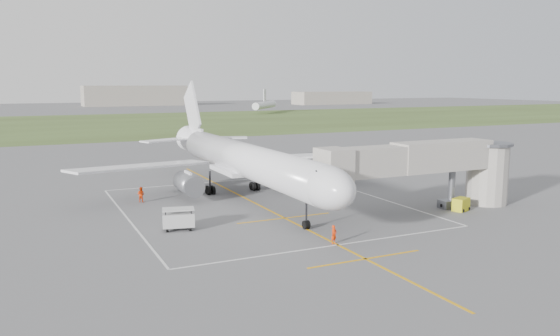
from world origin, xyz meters
name	(u,v)px	position (x,y,z in m)	size (l,w,h in m)	color
ground	(247,199)	(0.00, 0.00, 0.00)	(700.00, 700.00, 0.00)	#57575A
grass_strip	(99,124)	(0.00, 130.00, 0.01)	(700.00, 120.00, 0.02)	#3E4F22
apron_markings	(267,209)	(0.00, -5.82, 0.01)	(28.20, 60.00, 0.01)	orange
airliner	(244,160)	(0.00, 0.75, 4.39)	(38.93, 46.75, 13.52)	silver
jet_bridge	(436,165)	(15.72, -13.50, 4.74)	(23.40, 5.00, 7.20)	gray
gpu_unit	(461,204)	(17.95, -15.03, 0.67)	(2.10, 1.76, 1.36)	gold
baggage_cart	(178,219)	(-10.56, -9.79, 1.01)	(3.13, 2.29, 1.96)	silver
ramp_worker_nose	(334,235)	(-0.11, -19.54, 0.78)	(0.57, 0.37, 1.56)	#FB3607
ramp_worker_wing	(141,194)	(-11.29, 3.49, 0.86)	(0.84, 0.65, 1.73)	red
distant_hangars	(34,99)	(-16.15, 265.19, 5.17)	(345.00, 49.00, 12.00)	gray
distant_aircraft	(79,109)	(-2.38, 167.79, 3.59)	(184.97, 31.80, 8.85)	silver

